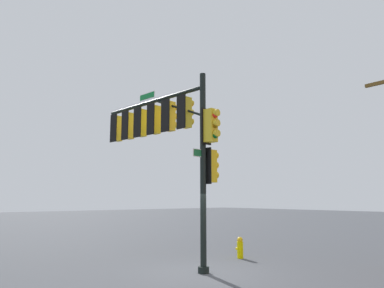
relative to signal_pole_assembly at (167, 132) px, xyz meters
The scene contains 3 objects.
ground_plane 5.20m from the signal_pole_assembly, behind, with size 120.00×120.00×0.00m, color #414449.
signal_pole_assembly is the anchor object (origin of this frame).
fire_hydrant 5.47m from the signal_pole_assembly, 102.36° to the right, with size 0.33×0.24×0.83m.
Camera 1 is at (-9.00, 7.91, 2.35)m, focal length 33.88 mm.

